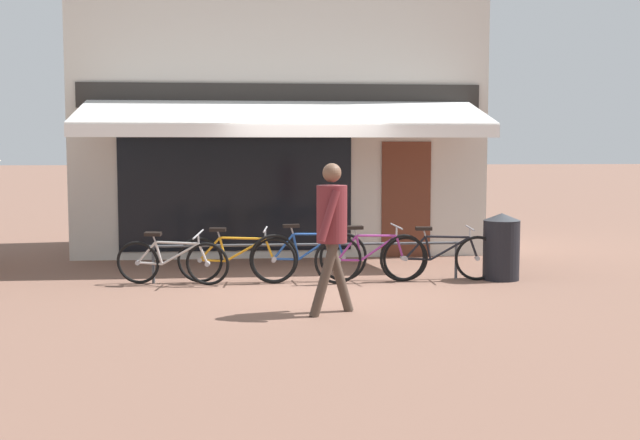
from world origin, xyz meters
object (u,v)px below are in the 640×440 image
at_px(bicycle_silver, 172,261).
at_px(litter_bin, 501,246).
at_px(bicycle_orange, 236,258).
at_px(bicycle_black, 441,257).
at_px(bicycle_purple, 370,257).
at_px(pedestrian_adult, 332,222).
at_px(bicycle_blue, 309,256).

xyz_separation_m(bicycle_silver, litter_bin, (4.91, 0.01, 0.16)).
height_order(bicycle_silver, litter_bin, litter_bin).
distance_m(bicycle_orange, bicycle_black, 3.05).
distance_m(bicycle_purple, litter_bin, 2.02).
distance_m(bicycle_orange, pedestrian_adult, 2.71).
xyz_separation_m(bicycle_orange, bicycle_blue, (1.07, -0.06, 0.02)).
distance_m(bicycle_silver, bicycle_orange, 0.94).
xyz_separation_m(bicycle_orange, litter_bin, (3.98, -0.09, 0.14)).
distance_m(bicycle_orange, litter_bin, 3.99).
bearing_deg(litter_bin, pedestrian_adult, -141.54).
bearing_deg(bicycle_orange, bicycle_blue, 3.57).
xyz_separation_m(bicycle_blue, bicycle_purple, (0.90, -0.14, -0.01)).
height_order(bicycle_blue, litter_bin, litter_bin).
bearing_deg(bicycle_purple, pedestrian_adult, -118.28).
bearing_deg(pedestrian_adult, bicycle_blue, 81.92).
xyz_separation_m(bicycle_black, litter_bin, (0.93, 0.02, 0.14)).
xyz_separation_m(bicycle_blue, litter_bin, (2.92, -0.03, 0.11)).
distance_m(bicycle_purple, bicycle_black, 1.09).
bearing_deg(bicycle_blue, bicycle_purple, -14.69).
relative_size(bicycle_purple, pedestrian_adult, 0.93).
height_order(bicycle_silver, bicycle_orange, bicycle_orange).
height_order(bicycle_silver, bicycle_blue, bicycle_blue).
relative_size(bicycle_silver, bicycle_purple, 0.98).
bearing_deg(bicycle_silver, bicycle_black, 12.41).
height_order(bicycle_orange, pedestrian_adult, pedestrian_adult).
bearing_deg(pedestrian_adult, bicycle_silver, 122.66).
bearing_deg(litter_bin, bicycle_purple, -177.06).
height_order(bicycle_orange, bicycle_purple, bicycle_purple).
xyz_separation_m(pedestrian_adult, litter_bin, (2.82, 2.24, -0.60)).
xyz_separation_m(bicycle_purple, litter_bin, (2.01, 0.10, 0.12)).
bearing_deg(bicycle_orange, pedestrian_adult, -56.91).
height_order(bicycle_orange, bicycle_black, bicycle_orange).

